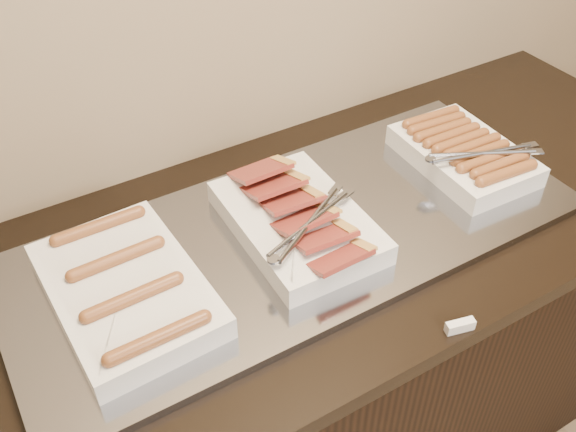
% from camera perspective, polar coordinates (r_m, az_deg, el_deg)
% --- Properties ---
extents(counter, '(2.06, 0.76, 0.90)m').
position_cam_1_polar(counter, '(1.69, 1.39, -12.87)').
color(counter, black).
rests_on(counter, ground).
extents(warming_tray, '(1.20, 0.50, 0.02)m').
position_cam_1_polar(warming_tray, '(1.34, 0.90, -1.59)').
color(warming_tray, gray).
rests_on(warming_tray, counter).
extents(dish_left, '(0.27, 0.39, 0.07)m').
position_cam_1_polar(dish_left, '(1.21, -14.20, -6.28)').
color(dish_left, white).
rests_on(dish_left, warming_tray).
extents(dish_center, '(0.27, 0.38, 0.09)m').
position_cam_1_polar(dish_center, '(1.31, 0.88, -0.39)').
color(dish_center, white).
rests_on(dish_center, warming_tray).
extents(dish_right, '(0.27, 0.33, 0.08)m').
position_cam_1_polar(dish_right, '(1.54, 15.48, 5.43)').
color(dish_right, white).
rests_on(dish_right, warming_tray).
extents(label_holder, '(0.06, 0.03, 0.02)m').
position_cam_1_polar(label_holder, '(1.21, 15.04, -9.42)').
color(label_holder, white).
rests_on(label_holder, counter).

